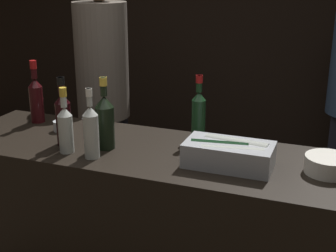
{
  "coord_description": "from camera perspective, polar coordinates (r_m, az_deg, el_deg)",
  "views": [
    {
      "loc": [
        0.75,
        -1.62,
        1.8
      ],
      "look_at": [
        0.0,
        0.35,
        1.09
      ],
      "focal_mm": 50.0,
      "sensor_mm": 36.0,
      "label": 1
    }
  ],
  "objects": [
    {
      "name": "wall_back_chalkboard",
      "position": [
        4.24,
        10.82,
        12.98
      ],
      "size": [
        6.4,
        0.06,
        2.8
      ],
      "color": "black",
      "rests_on": "ground_plane"
    },
    {
      "name": "bar_counter",
      "position": [
        2.46,
        -0.27,
        -13.67
      ],
      "size": [
        2.23,
        0.63,
        0.97
      ],
      "color": "black",
      "rests_on": "ground_plane"
    },
    {
      "name": "ice_bin_with_bottles",
      "position": [
        2.08,
        7.47,
        -3.27
      ],
      "size": [
        0.39,
        0.2,
        0.12
      ],
      "color": "#9EA0A5",
      "rests_on": "bar_counter"
    },
    {
      "name": "bowl_white",
      "position": [
        2.11,
        18.96,
        -4.43
      ],
      "size": [
        0.2,
        0.2,
        0.07
      ],
      "color": "silver",
      "rests_on": "bar_counter"
    },
    {
      "name": "wine_glass",
      "position": [
        2.57,
        -7.65,
        2.02
      ],
      "size": [
        0.07,
        0.07,
        0.14
      ],
      "color": "silver",
      "rests_on": "bar_counter"
    },
    {
      "name": "candle_votive",
      "position": [
        2.58,
        -13.03,
        0.01
      ],
      "size": [
        0.07,
        0.07,
        0.06
      ],
      "color": "silver",
      "rests_on": "bar_counter"
    },
    {
      "name": "white_wine_bottle",
      "position": [
        2.15,
        -9.37,
        -0.47
      ],
      "size": [
        0.07,
        0.07,
        0.33
      ],
      "color": "#B2B7AD",
      "rests_on": "bar_counter"
    },
    {
      "name": "champagne_bottle",
      "position": [
        2.26,
        -7.7,
        0.72
      ],
      "size": [
        0.09,
        0.09,
        0.35
      ],
      "color": "black",
      "rests_on": "bar_counter"
    },
    {
      "name": "red_wine_bottle_black_foil",
      "position": [
        2.34,
        -12.64,
        1.12
      ],
      "size": [
        0.08,
        0.08,
        0.34
      ],
      "color": "black",
      "rests_on": "bar_counter"
    },
    {
      "name": "red_wine_bottle_burgundy",
      "position": [
        2.37,
        3.74,
        1.64
      ],
      "size": [
        0.07,
        0.07,
        0.33
      ],
      "color": "#143319",
      "rests_on": "bar_counter"
    },
    {
      "name": "rose_wine_bottle",
      "position": [
        2.24,
        -12.4,
        -0.05
      ],
      "size": [
        0.07,
        0.07,
        0.32
      ],
      "color": "#B2B7AD",
      "rests_on": "bar_counter"
    },
    {
      "name": "red_wine_bottle_tall",
      "position": [
        2.73,
        -15.78,
        3.39
      ],
      "size": [
        0.08,
        0.08,
        0.35
      ],
      "color": "black",
      "rests_on": "bar_counter"
    },
    {
      "name": "person_blond_tee",
      "position": [
        3.19,
        -7.91,
        4.29
      ],
      "size": [
        0.35,
        0.35,
        1.81
      ],
      "rotation": [
        0.0,
        0.0,
        2.12
      ],
      "color": "black",
      "rests_on": "ground_plane"
    }
  ]
}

